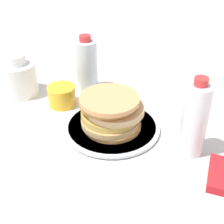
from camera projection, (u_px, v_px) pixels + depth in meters
name	position (u px, v px, depth m)	size (l,w,h in m)	color
ground_plane	(106.00, 131.00, 0.83)	(4.00, 4.00, 0.00)	silver
plate	(112.00, 127.00, 0.83)	(0.25, 0.25, 0.01)	silver
pancake_stack	(111.00, 111.00, 0.80)	(0.17, 0.16, 0.09)	#CF8D46
juice_glass	(62.00, 96.00, 0.92)	(0.08, 0.08, 0.06)	yellow
cream_jug	(19.00, 77.00, 0.96)	(0.11, 0.11, 0.13)	white
water_bottle_near	(195.00, 119.00, 0.71)	(0.06, 0.06, 0.20)	white
water_bottle_mid	(86.00, 65.00, 0.97)	(0.07, 0.07, 0.18)	silver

